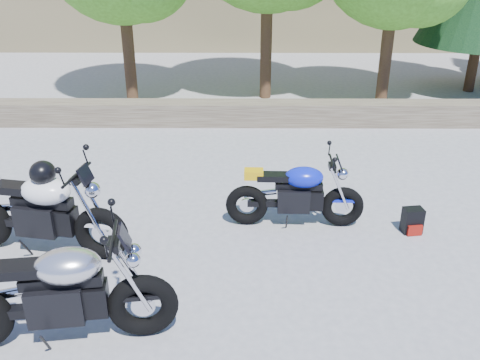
% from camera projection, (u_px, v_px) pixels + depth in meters
% --- Properties ---
extents(ground, '(90.00, 90.00, 0.00)m').
position_uv_depth(ground, '(224.00, 267.00, 6.75)').
color(ground, gray).
rests_on(ground, ground).
extents(stone_wall, '(22.00, 0.55, 0.50)m').
position_uv_depth(stone_wall, '(232.00, 113.00, 11.62)').
color(stone_wall, brown).
rests_on(stone_wall, ground).
extents(silver_bike, '(2.37, 0.75, 1.19)m').
position_uv_depth(silver_bike, '(60.00, 295.00, 5.30)').
color(silver_bike, black).
rests_on(silver_bike, ground).
extents(white_bike, '(2.35, 0.78, 1.30)m').
position_uv_depth(white_bike, '(38.00, 208.00, 6.81)').
color(white_bike, black).
rests_on(white_bike, ground).
extents(blue_bike, '(1.97, 0.62, 0.99)m').
position_uv_depth(blue_bike, '(296.00, 195.00, 7.53)').
color(blue_bike, black).
rests_on(blue_bike, ground).
extents(backpack, '(0.29, 0.26, 0.36)m').
position_uv_depth(backpack, '(412.00, 221.00, 7.46)').
color(backpack, black).
rests_on(backpack, ground).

